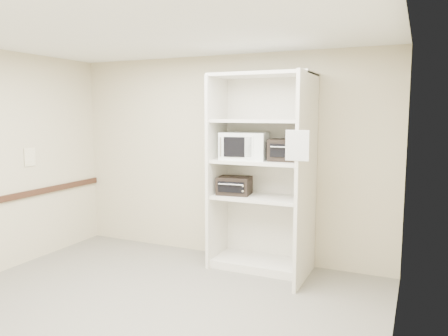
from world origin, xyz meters
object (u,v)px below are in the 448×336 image
at_px(shelving_unit, 265,179).
at_px(microwave, 245,146).
at_px(toaster_oven_lower, 234,186).
at_px(toaster_oven_upper, 289,150).

distance_m(shelving_unit, microwave, 0.49).
distance_m(shelving_unit, toaster_oven_lower, 0.41).
height_order(shelving_unit, toaster_oven_upper, shelving_unit).
xyz_separation_m(microwave, toaster_oven_upper, (0.56, 0.03, -0.04)).
distance_m(microwave, toaster_oven_lower, 0.52).
bearing_deg(shelving_unit, toaster_oven_lower, -175.40).
bearing_deg(toaster_oven_lower, shelving_unit, -2.64).
xyz_separation_m(shelving_unit, microwave, (-0.27, 0.01, 0.41)).
bearing_deg(toaster_oven_lower, toaster_oven_upper, -1.41).
relative_size(toaster_oven_upper, toaster_oven_lower, 1.13).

